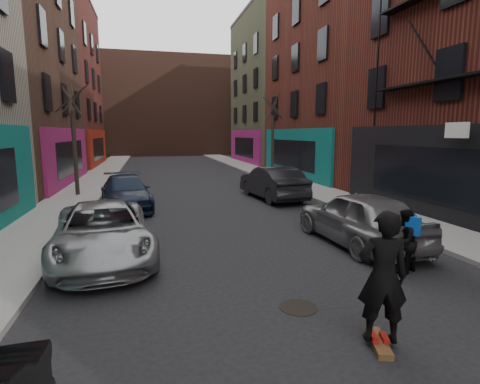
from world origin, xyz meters
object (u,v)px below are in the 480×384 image
parked_left_far (103,232)px  skateboarder (383,277)px  parked_right_end (272,183)px  parked_left_end (125,192)px  skateboard (379,343)px  pedestrian (404,241)px  parked_right_far (359,218)px  tree_left_far (73,129)px  tree_right_far (273,128)px  manhole (298,307)px

parked_left_far → skateboarder: bearing=-55.8°
skateboarder → parked_right_end: bearing=-82.6°
parked_left_far → parked_right_end: (7.06, 7.37, 0.09)m
parked_left_end → parked_right_end: 6.90m
skateboard → pedestrian: bearing=66.3°
parked_right_far → parked_left_end: bearing=-48.6°
tree_left_far → tree_right_far: size_ratio=0.96×
parked_left_far → skateboarder: size_ratio=2.55×
pedestrian → manhole: pedestrian is taller
parked_left_far → parked_right_end: bearing=39.8°
parked_left_far → manhole: 5.41m
manhole → parked_right_far: bearing=45.7°
parked_right_far → parked_right_end: bearing=-92.8°
pedestrian → tree_right_far: bearing=-126.2°
tree_right_far → manhole: 21.30m
skateboard → parked_right_far: bearing=80.8°
tree_right_far → skateboard: bearing=-104.4°
parked_right_end → skateboarder: (-2.54, -12.62, 0.30)m
parked_left_end → pedestrian: size_ratio=3.23×
parked_right_far → skateboarder: size_ratio=2.33×
parked_left_end → parked_right_far: (6.86, -7.06, 0.10)m
manhole → parked_left_end: bearing=109.2°
parked_right_far → pedestrian: (-0.20, -2.23, -0.04)m
parked_left_far → skateboarder: 6.93m
parked_right_far → manhole: parked_right_far is taller
skateboard → manhole: size_ratio=1.14×
parked_left_far → skateboarder: (4.51, -5.25, 0.39)m
parked_right_end → pedestrian: size_ratio=3.26×
parked_left_end → parked_right_end: bearing=-0.3°
skateboard → tree_left_far: bearing=132.6°
parked_left_end → parked_right_end: size_ratio=0.99×
parked_left_far → parked_right_far: parked_right_far is taller
parked_left_far → parked_left_end: bearing=81.8°
tree_left_far → parked_right_end: (9.40, -2.91, -2.58)m
parked_left_far → pedestrian: 7.36m
parked_right_end → skateboard: parked_right_end is taller
parked_left_end → skateboarder: bearing=-76.7°
parked_left_end → skateboard: bearing=-76.7°
skateboard → pedestrian: 3.55m
tree_right_far → pedestrian: bearing=-99.6°
tree_left_far → skateboarder: size_ratio=3.23×
tree_left_far → skateboarder: 17.13m
tree_left_far → skateboard: (6.86, -15.53, -3.33)m
parked_right_far → manhole: bearing=42.9°
parked_right_far → skateboarder: 5.43m
tree_right_far → skateboarder: bearing=-104.4°
tree_left_far → parked_right_far: (9.40, -10.74, -2.58)m
tree_left_far → tree_right_far: 13.78m
tree_left_far → parked_left_end: (2.54, -3.67, -2.68)m
parked_right_far → parked_right_end: parked_right_end is taller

